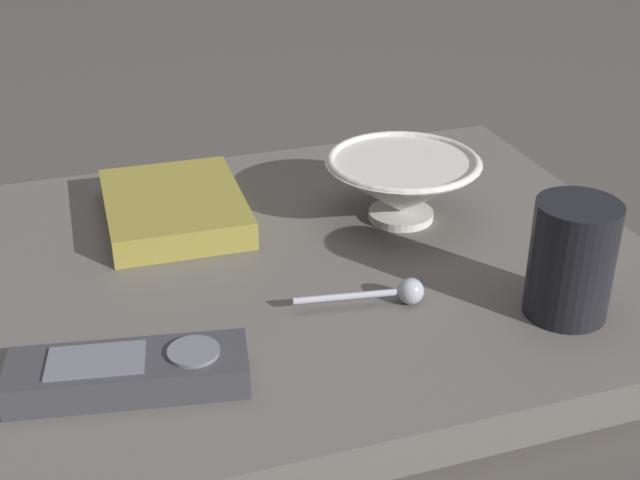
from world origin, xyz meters
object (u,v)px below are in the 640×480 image
(cereal_bowl, at_px, (402,184))
(paperback_book, at_px, (174,208))
(coffee_mug, at_px, (572,260))
(tv_remote_near, at_px, (129,372))
(teaspoon, at_px, (396,292))

(cereal_bowl, xyz_separation_m, paperback_book, (-0.22, 0.07, -0.02))
(paperback_book, bearing_deg, coffee_mug, -44.35)
(paperback_book, bearing_deg, tv_remote_near, -106.59)
(tv_remote_near, bearing_deg, coffee_mug, -1.91)
(coffee_mug, bearing_deg, teaspoon, 156.52)
(coffee_mug, xyz_separation_m, teaspoon, (-0.13, 0.06, -0.04))
(teaspoon, xyz_separation_m, paperback_book, (-0.15, 0.22, 0.00))
(coffee_mug, xyz_separation_m, tv_remote_near, (-0.36, 0.01, -0.04))
(teaspoon, height_order, paperback_book, paperback_book)
(cereal_bowl, distance_m, teaspoon, 0.17)
(teaspoon, xyz_separation_m, tv_remote_near, (-0.23, -0.04, 0.00))
(tv_remote_near, bearing_deg, teaspoon, 10.87)
(coffee_mug, relative_size, tv_remote_near, 0.56)
(tv_remote_near, distance_m, paperback_book, 0.28)
(coffee_mug, bearing_deg, paperback_book, 135.65)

